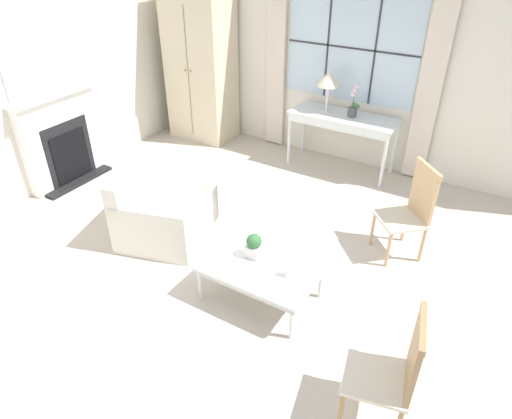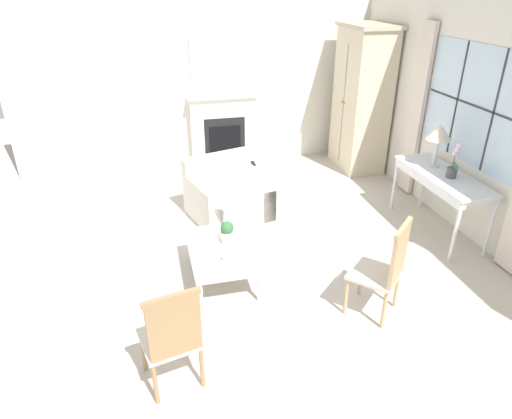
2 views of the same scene
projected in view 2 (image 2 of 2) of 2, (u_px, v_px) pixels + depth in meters
The scene contains 14 objects.
ground_plane at pixel (234, 251), 5.57m from camera, with size 14.00×14.00×0.00m, color #BCB2A3.
wall_back_windowed at pixel (473, 123), 5.58m from camera, with size 7.20×0.14×2.80m.
wall_left at pixel (232, 82), 7.68m from camera, with size 0.06×7.20×2.80m, color silver.
fireplace at pixel (224, 124), 7.85m from camera, with size 0.34×1.21×2.16m.
armoire at pixel (362, 99), 7.54m from camera, with size 1.06×0.69×2.35m.
console_table at pixel (443, 180), 5.71m from camera, with size 1.47×0.55×0.80m.
table_lamp at pixel (439, 133), 5.71m from camera, with size 0.32×0.32×0.56m.
potted_orchid at pixel (453, 165), 5.51m from camera, with size 0.16×0.12×0.45m.
armchair_upholstered at pixel (228, 197), 6.28m from camera, with size 1.11×1.20×0.81m.
side_chair_wooden at pixel (387, 266), 4.29m from camera, with size 0.62×0.62×1.03m.
accent_chair_wooden at pixel (172, 335), 3.49m from camera, with size 0.52×0.52×0.99m.
coffee_table at pixel (222, 251), 4.92m from camera, with size 1.07×0.69×0.39m.
potted_plant_small at pixel (227, 232), 4.97m from camera, with size 0.15×0.15×0.24m.
pillar_candle at pixel (226, 258), 4.64m from camera, with size 0.09×0.09×0.13m.
Camera 2 is at (4.66, -0.85, 2.99)m, focal length 32.00 mm.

